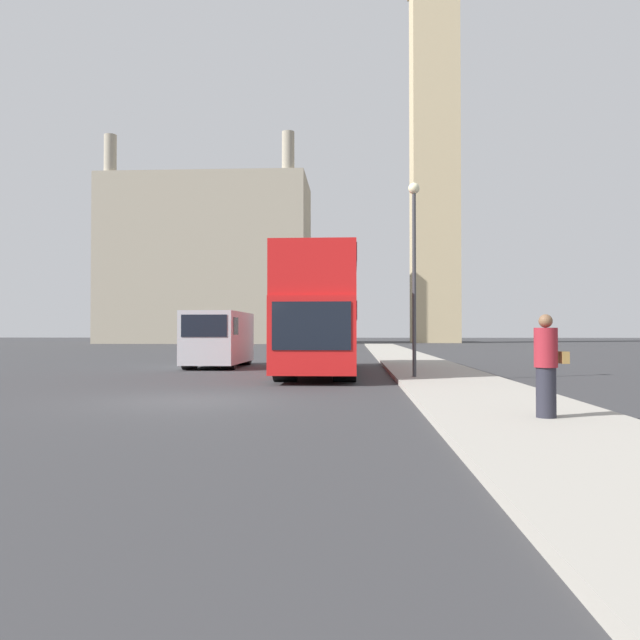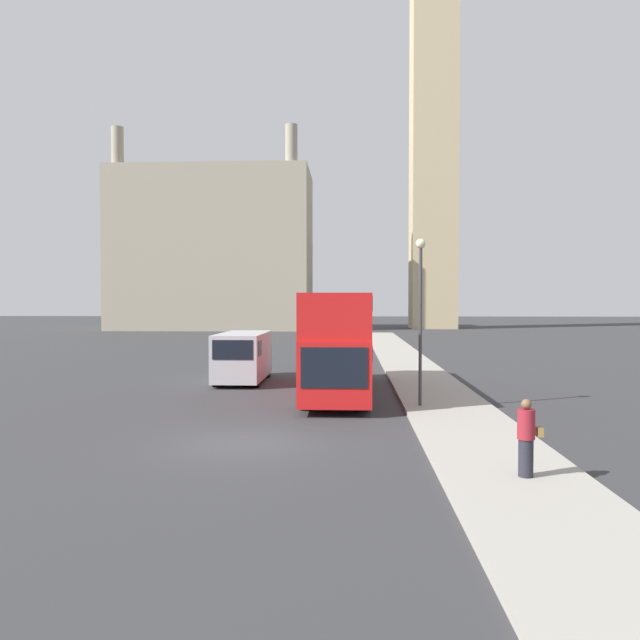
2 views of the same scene
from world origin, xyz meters
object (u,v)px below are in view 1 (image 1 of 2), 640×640
Objects in this scene: white_van at (219,338)px; street_lamp at (414,250)px; red_double_decker_bus at (322,310)px; pedestrian at (546,366)px; clock_tower at (434,97)px.

white_van is 0.92× the size of street_lamp.
white_van is 11.24m from street_lamp.
red_double_decker_bus reaches higher than pedestrian.
white_van is at bearing 141.93° from red_double_decker_bus.
red_double_decker_bus is at bearing -100.93° from clock_tower.
pedestrian is at bearing -71.37° from red_double_decker_bus.
street_lamp reaches higher than red_double_decker_bus.
clock_tower reaches higher than red_double_decker_bus.
white_van is at bearing 136.51° from street_lamp.
street_lamp is (3.13, -3.76, 1.74)m from red_double_decker_bus.
red_double_decker_bus is at bearing 108.63° from pedestrian.
clock_tower is at bearing 74.36° from white_van.
street_lamp is (7.89, -7.48, 2.84)m from white_van.
red_double_decker_bus reaches higher than white_van.
red_double_decker_bus is at bearing 129.80° from street_lamp.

